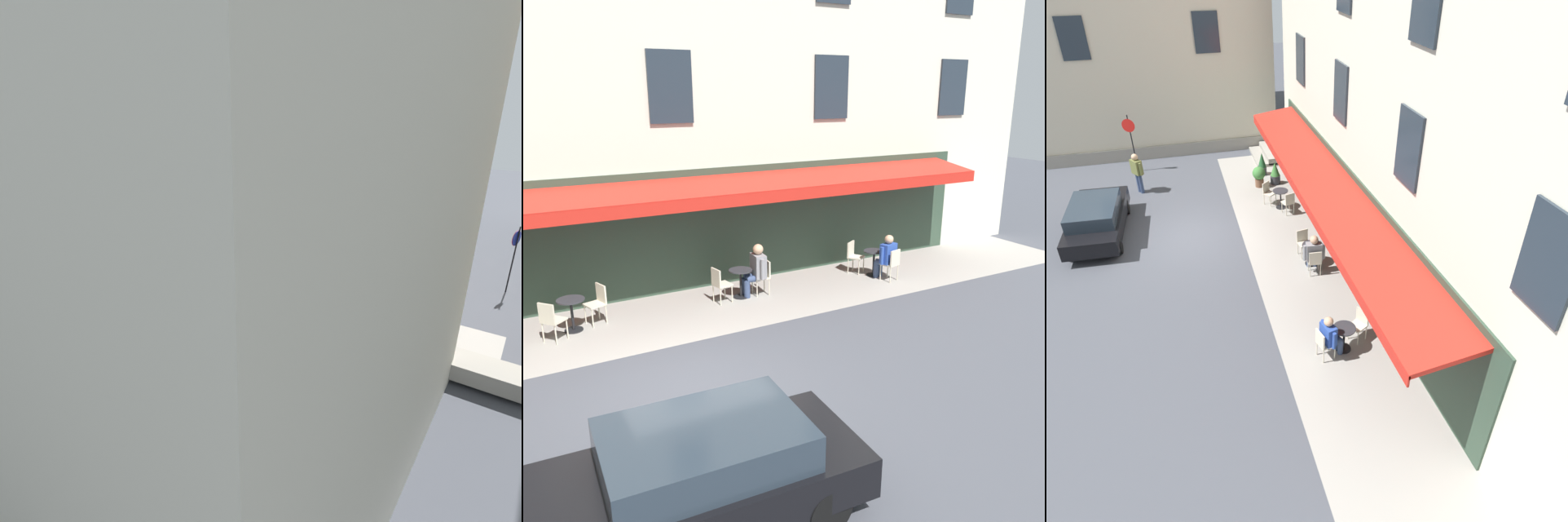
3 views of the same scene
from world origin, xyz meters
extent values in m
plane|color=#42444C|center=(0.00, 0.00, 0.00)|extent=(70.00, 70.00, 0.00)
cube|color=gray|center=(-3.25, -3.40, 0.00)|extent=(20.50, 3.20, 0.01)
cube|color=beige|center=(-4.00, -9.50, 7.50)|extent=(20.00, 9.00, 15.00)
cube|color=#2D4233|center=(-3.00, -4.97, 1.60)|extent=(16.00, 0.06, 3.20)
cube|color=red|center=(-3.00, -4.15, 2.85)|extent=(15.00, 1.70, 0.36)
cube|color=red|center=(-3.00, -3.32, 2.62)|extent=(15.00, 0.04, 0.28)
cube|color=#232D38|center=(-11.00, -4.96, 5.20)|extent=(1.10, 0.06, 1.70)
cube|color=#232D38|center=(-6.33, -4.96, 5.20)|extent=(1.10, 0.06, 1.70)
cube|color=#232D38|center=(-1.67, -4.96, 5.20)|extent=(1.10, 0.06, 1.70)
cube|color=#232D38|center=(3.00, -4.96, 5.20)|extent=(1.10, 0.06, 1.70)
cube|color=gray|center=(7.94, 3.50, 0.30)|extent=(0.12, 17.00, 0.60)
cube|color=#232D38|center=(7.96, -2.00, 5.50)|extent=(0.06, 1.10, 1.70)
cube|color=#232D38|center=(7.96, 3.50, 5.50)|extent=(0.06, 1.10, 1.70)
cube|color=gray|center=(6.60, -4.20, 0.07)|extent=(2.40, 1.40, 0.15)
cube|color=gray|center=(6.60, -4.55, 0.22)|extent=(2.40, 1.05, 0.30)
cube|color=gray|center=(6.60, -4.90, 0.38)|extent=(2.40, 0.70, 0.45)
cylinder|color=black|center=(-6.92, -3.45, 0.01)|extent=(0.40, 0.40, 0.03)
cylinder|color=black|center=(-6.92, -3.45, 0.36)|extent=(0.06, 0.06, 0.72)
cylinder|color=#2D2D33|center=(-6.92, -3.45, 0.73)|extent=(0.60, 0.60, 0.03)
cylinder|color=beige|center=(-7.17, -3.13, 0.23)|extent=(0.03, 0.03, 0.45)
cylinder|color=beige|center=(-6.84, -3.04, 0.23)|extent=(0.03, 0.03, 0.45)
cylinder|color=beige|center=(-7.25, -2.80, 0.23)|extent=(0.03, 0.03, 0.45)
cylinder|color=beige|center=(-6.92, -2.71, 0.23)|extent=(0.03, 0.03, 0.45)
cube|color=beige|center=(-7.05, -2.92, 0.47)|extent=(0.48, 0.48, 0.04)
cube|color=beige|center=(-7.09, -2.74, 0.70)|extent=(0.40, 0.13, 0.42)
cylinder|color=beige|center=(-6.58, -3.70, 0.23)|extent=(0.03, 0.03, 0.45)
cylinder|color=beige|center=(-6.88, -3.87, 0.23)|extent=(0.03, 0.03, 0.45)
cylinder|color=beige|center=(-6.41, -4.00, 0.23)|extent=(0.03, 0.03, 0.45)
cylinder|color=beige|center=(-6.71, -4.16, 0.23)|extent=(0.03, 0.03, 0.45)
cube|color=beige|center=(-6.64, -3.93, 0.47)|extent=(0.55, 0.55, 0.04)
cube|color=beige|center=(-6.56, -4.09, 0.70)|extent=(0.37, 0.23, 0.42)
cylinder|color=black|center=(1.31, -3.66, 0.01)|extent=(0.40, 0.40, 0.03)
cylinder|color=black|center=(1.31, -3.66, 0.36)|extent=(0.06, 0.06, 0.72)
cylinder|color=#2D2D33|center=(1.31, -3.66, 0.73)|extent=(0.60, 0.60, 0.03)
cylinder|color=beige|center=(1.49, -3.28, 0.23)|extent=(0.03, 0.03, 0.45)
cylinder|color=beige|center=(1.71, -3.54, 0.23)|extent=(0.03, 0.03, 0.45)
cylinder|color=beige|center=(1.75, -3.07, 0.23)|extent=(0.03, 0.03, 0.45)
cylinder|color=beige|center=(1.97, -3.32, 0.23)|extent=(0.03, 0.03, 0.45)
cube|color=beige|center=(1.73, -3.30, 0.47)|extent=(0.56, 0.56, 0.04)
cube|color=beige|center=(1.87, -3.19, 0.70)|extent=(0.29, 0.33, 0.42)
cylinder|color=beige|center=(1.00, -3.93, 0.23)|extent=(0.03, 0.03, 0.45)
cylinder|color=beige|center=(0.90, -3.61, 0.23)|extent=(0.03, 0.03, 0.45)
cylinder|color=beige|center=(0.67, -4.03, 0.23)|extent=(0.03, 0.03, 0.45)
cylinder|color=beige|center=(0.57, -3.71, 0.23)|extent=(0.03, 0.03, 0.45)
cube|color=beige|center=(0.78, -3.82, 0.47)|extent=(0.50, 0.50, 0.04)
cube|color=beige|center=(0.61, -3.87, 0.70)|extent=(0.15, 0.39, 0.42)
cylinder|color=black|center=(-2.84, -3.73, 0.01)|extent=(0.40, 0.40, 0.03)
cylinder|color=black|center=(-2.84, -3.73, 0.36)|extent=(0.06, 0.06, 0.72)
cylinder|color=#2D2D33|center=(-2.84, -3.73, 0.73)|extent=(0.60, 0.60, 0.03)
cylinder|color=beige|center=(-2.49, -3.51, 0.23)|extent=(0.03, 0.03, 0.45)
cylinder|color=beige|center=(-2.43, -3.84, 0.23)|extent=(0.03, 0.03, 0.45)
cylinder|color=beige|center=(-2.15, -3.46, 0.23)|extent=(0.03, 0.03, 0.45)
cylinder|color=beige|center=(-2.10, -3.79, 0.23)|extent=(0.03, 0.03, 0.45)
cube|color=beige|center=(-2.29, -3.65, 0.47)|extent=(0.46, 0.46, 0.04)
cube|color=beige|center=(-2.11, -3.62, 0.70)|extent=(0.10, 0.40, 0.42)
cylinder|color=beige|center=(-3.23, -3.87, 0.23)|extent=(0.03, 0.03, 0.45)
cylinder|color=beige|center=(-3.20, -3.53, 0.23)|extent=(0.03, 0.03, 0.45)
cylinder|color=beige|center=(-3.57, -3.83, 0.23)|extent=(0.03, 0.03, 0.45)
cylinder|color=beige|center=(-3.54, -3.50, 0.23)|extent=(0.03, 0.03, 0.45)
cube|color=beige|center=(-3.38, -3.68, 0.47)|extent=(0.44, 0.44, 0.04)
cube|color=beige|center=(-3.56, -3.66, 0.70)|extent=(0.08, 0.40, 0.42)
cylinder|color=navy|center=(-7.04, -3.32, 0.23)|extent=(0.15, 0.15, 0.47)
cylinder|color=navy|center=(-7.08, -3.16, 0.49)|extent=(0.23, 0.36, 0.16)
cylinder|color=navy|center=(-6.87, -3.28, 0.23)|extent=(0.15, 0.15, 0.47)
cylinder|color=navy|center=(-6.91, -3.12, 0.49)|extent=(0.23, 0.36, 0.16)
cube|color=#28479E|center=(-7.03, -2.98, 0.77)|extent=(0.51, 0.37, 0.56)
sphere|color=tan|center=(-7.03, -2.98, 1.17)|extent=(0.25, 0.25, 0.25)
cylinder|color=#28479E|center=(-7.31, -3.05, 0.75)|extent=(0.10, 0.10, 0.49)
cylinder|color=#28479E|center=(-6.76, -2.91, 0.75)|extent=(0.10, 0.10, 0.49)
cylinder|color=navy|center=(-2.98, -3.82, 0.23)|extent=(0.16, 0.16, 0.47)
cylinder|color=navy|center=(-3.15, -3.80, 0.49)|extent=(0.37, 0.20, 0.17)
cylinder|color=navy|center=(-2.96, -3.62, 0.23)|extent=(0.16, 0.16, 0.47)
cylinder|color=navy|center=(-3.14, -3.61, 0.49)|extent=(0.37, 0.20, 0.17)
cube|color=gray|center=(-3.32, -3.69, 0.79)|extent=(0.33, 0.53, 0.61)
sphere|color=tan|center=(-3.32, -3.69, 1.23)|extent=(0.27, 0.27, 0.27)
cylinder|color=gray|center=(-3.35, -3.99, 0.78)|extent=(0.11, 0.11, 0.54)
cylinder|color=gray|center=(-3.29, -3.38, 0.78)|extent=(0.11, 0.11, 0.54)
cylinder|color=navy|center=(4.34, 1.79, 0.42)|extent=(0.16, 0.16, 0.84)
cylinder|color=navy|center=(4.18, 1.69, 0.42)|extent=(0.16, 0.16, 0.84)
cube|color=olive|center=(4.26, 1.74, 1.14)|extent=(0.57, 0.50, 0.60)
sphere|color=tan|center=(4.26, 1.74, 1.57)|extent=(0.26, 0.26, 0.26)
cylinder|color=olive|center=(4.51, 1.90, 1.12)|extent=(0.11, 0.11, 0.53)
cylinder|color=olive|center=(4.01, 1.58, 1.12)|extent=(0.11, 0.11, 0.53)
cylinder|color=black|center=(6.59, 1.90, 1.30)|extent=(0.05, 0.05, 2.60)
cylinder|color=#192899|center=(6.56, 1.91, 2.15)|extent=(0.22, 0.53, 0.56)
cylinder|color=red|center=(6.54, 1.92, 2.15)|extent=(0.22, 0.55, 0.59)
cylinder|color=#2D2D33|center=(3.56, -3.93, 0.20)|extent=(0.43, 0.43, 0.39)
cone|color=#3D7A38|center=(3.56, -3.93, 0.69)|extent=(0.41, 0.41, 0.60)
cylinder|color=#4C4C51|center=(4.65, -3.57, 0.19)|extent=(0.39, 0.39, 0.37)
cone|color=#23562D|center=(4.65, -3.57, 0.71)|extent=(0.37, 0.37, 0.67)
cylinder|color=brown|center=(3.46, -3.21, 0.19)|extent=(0.37, 0.37, 0.38)
sphere|color=#3D7A38|center=(3.46, -3.21, 0.61)|extent=(0.56, 0.56, 0.56)
cube|color=black|center=(1.08, 3.15, 0.57)|extent=(4.40, 2.05, 0.55)
cube|color=#232D38|center=(0.88, 3.17, 1.09)|extent=(2.50, 1.74, 0.48)
cylinder|color=black|center=(2.48, 2.27, 0.30)|extent=(0.60, 0.20, 0.60)
cylinder|color=black|center=(2.57, 3.87, 0.30)|extent=(0.60, 0.20, 0.60)
cylinder|color=black|center=(-0.42, 2.44, 0.30)|extent=(0.60, 0.20, 0.60)
cylinder|color=black|center=(-0.32, 4.04, 0.30)|extent=(0.60, 0.20, 0.60)
camera|label=1|loc=(7.07, -15.35, 6.89)|focal=28.79mm
camera|label=2|loc=(2.87, 8.61, 5.14)|focal=38.52mm
camera|label=3|loc=(-15.68, -0.01, 9.22)|focal=33.48mm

